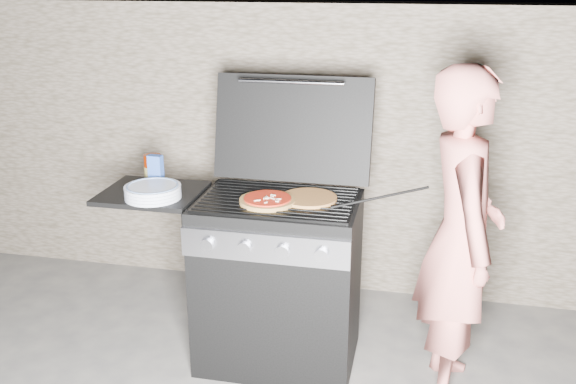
% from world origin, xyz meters
% --- Properties ---
extents(ground, '(50.00, 50.00, 0.00)m').
position_xyz_m(ground, '(0.00, 0.00, 0.00)').
color(ground, '#444444').
extents(stone_wall, '(8.00, 0.35, 1.80)m').
position_xyz_m(stone_wall, '(0.00, 1.05, 0.90)').
color(stone_wall, gray).
rests_on(stone_wall, ground).
extents(gas_grill, '(1.34, 0.79, 0.91)m').
position_xyz_m(gas_grill, '(-0.25, 0.00, 0.46)').
color(gas_grill, black).
rests_on(gas_grill, ground).
extents(pizza_topped, '(0.33, 0.33, 0.03)m').
position_xyz_m(pizza_topped, '(-0.04, -0.07, 0.93)').
color(pizza_topped, tan).
rests_on(pizza_topped, gas_grill).
extents(pizza_plain, '(0.31, 0.31, 0.01)m').
position_xyz_m(pizza_plain, '(0.15, 0.02, 0.92)').
color(pizza_plain, '#E7A44D').
rests_on(pizza_plain, gas_grill).
extents(sauce_jar, '(0.12, 0.12, 0.15)m').
position_xyz_m(sauce_jar, '(-0.73, 0.16, 0.98)').
color(sauce_jar, '#6F1700').
rests_on(sauce_jar, gas_grill).
extents(blue_carton, '(0.08, 0.05, 0.16)m').
position_xyz_m(blue_carton, '(-0.69, 0.11, 0.98)').
color(blue_carton, '#2B50AA').
rests_on(blue_carton, gas_grill).
extents(plate_stack, '(0.32, 0.32, 0.06)m').
position_xyz_m(plate_stack, '(-0.62, -0.10, 0.93)').
color(plate_stack, silver).
rests_on(plate_stack, gas_grill).
extents(person, '(0.47, 0.64, 1.61)m').
position_xyz_m(person, '(0.88, -0.05, 0.80)').
color(person, '#D27067').
rests_on(person, ground).
extents(tongs, '(0.46, 0.17, 0.10)m').
position_xyz_m(tongs, '(0.50, 0.00, 0.96)').
color(tongs, black).
rests_on(tongs, gas_grill).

